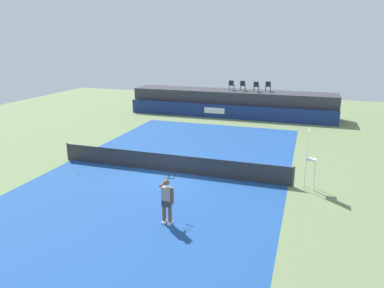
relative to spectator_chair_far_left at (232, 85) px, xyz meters
name	(u,v)px	position (x,y,z in m)	size (l,w,h in m)	color
ground_plane	(188,155)	(0.09, -12.38, -2.69)	(48.00, 48.00, 0.00)	#6B7F51
court_inner	(170,172)	(0.09, -15.38, -2.69)	(12.00, 22.00, 0.00)	#1C478C
sponsor_wall	(227,112)	(0.09, -1.88, -2.09)	(18.00, 0.22, 1.20)	navy
spectator_platform	(232,103)	(0.09, -0.08, -1.59)	(18.00, 2.80, 2.20)	#38383D
spectator_chair_far_left	(232,85)	(0.00, 0.00, 0.00)	(0.47, 0.47, 0.89)	#1E232D
spectator_chair_left	(243,85)	(1.01, 0.01, 0.00)	(0.45, 0.45, 0.89)	#1E232D
spectator_chair_center	(256,86)	(2.24, -0.29, 0.00)	(0.44, 0.44, 0.89)	#1E232D
spectator_chair_right	(268,86)	(3.20, 0.14, 0.00)	(0.45, 0.45, 0.89)	#1E232D
umpire_chair	(309,156)	(6.89, -15.38, -1.11)	(0.44, 0.44, 2.76)	white
tennis_net	(169,163)	(0.09, -15.38, -2.22)	(12.40, 0.02, 0.95)	#2D2D2D
net_post_near	(68,151)	(-6.11, -15.38, -2.19)	(0.10, 0.10, 1.00)	#4C4C51
net_post_far	(293,177)	(6.29, -15.38, -2.19)	(0.10, 0.10, 1.00)	#4C4C51
tennis_player	(167,200)	(2.01, -20.42, -1.73)	(0.64, 1.15, 1.77)	white
tennis_ball	(78,174)	(-4.18, -17.20, -2.66)	(0.07, 0.07, 0.07)	#D8EA33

